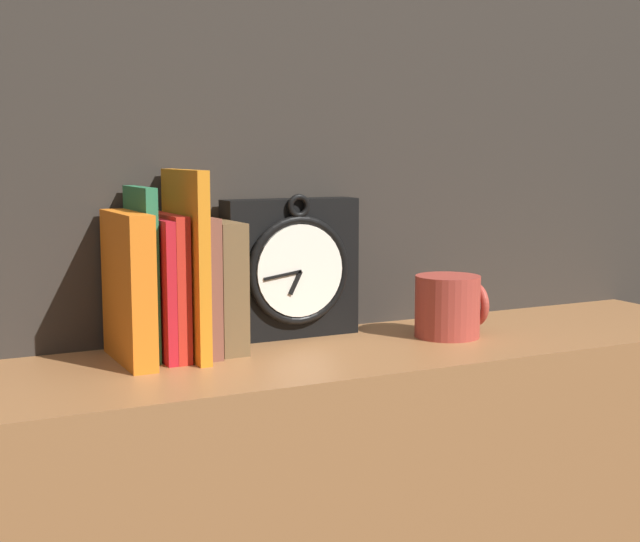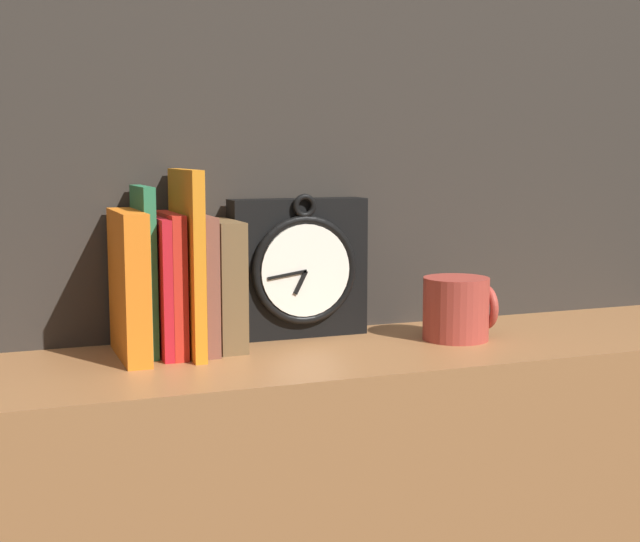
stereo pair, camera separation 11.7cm
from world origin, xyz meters
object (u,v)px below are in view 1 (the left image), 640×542
book_slot0_orange (128,288)px  mug (449,306)px  book_slot2_red (157,288)px  book_slot6_brown (221,286)px  book_slot4_orange (186,264)px  book_slot5_brown (200,285)px  book_slot1_green (142,273)px  clock (292,268)px  book_slot3_red (169,285)px

book_slot0_orange → mug: bearing=-6.6°
book_slot2_red → book_slot6_brown: size_ratio=1.04×
book_slot2_red → book_slot6_brown: (0.09, 0.01, -0.00)m
book_slot4_orange → book_slot5_brown: (0.02, 0.01, -0.03)m
book_slot6_brown → mug: size_ratio=1.74×
book_slot1_green → book_slot2_red: size_ratio=1.22×
book_slot4_orange → book_slot6_brown: bearing=16.8°
clock → book_slot4_orange: bearing=-164.8°
book_slot2_red → book_slot4_orange: size_ratio=0.75×
book_slot5_brown → book_slot6_brown: size_ratio=1.05×
book_slot2_red → book_slot3_red: bearing=-1.0°
clock → book_slot4_orange: 0.18m
book_slot0_orange → book_slot6_brown: bearing=7.3°
book_slot6_brown → mug: bearing=-12.0°
book_slot1_green → book_slot6_brown: (0.11, -0.00, -0.02)m
book_slot3_red → clock: bearing=11.0°
clock → book_slot1_green: 0.23m
clock → book_slot6_brown: bearing=-165.5°
book_slot0_orange → book_slot1_green: bearing=40.9°
book_slot3_red → book_slot5_brown: size_ratio=1.02×
book_slot2_red → mug: (0.41, -0.06, -0.05)m
book_slot1_green → mug: (0.43, -0.07, -0.07)m
book_slot0_orange → book_slot2_red: (0.04, 0.01, -0.00)m
clock → book_slot2_red: bearing=-169.9°
clock → book_slot5_brown: clock is taller
clock → mug: (0.20, -0.10, -0.06)m
book_slot3_red → book_slot6_brown: (0.07, 0.01, -0.01)m
book_slot3_red → book_slot6_brown: size_ratio=1.07×
clock → book_slot6_brown: size_ratio=1.19×
book_slot4_orange → book_slot5_brown: 0.04m
book_slot1_green → book_slot3_red: 0.04m
clock → book_slot0_orange: (-0.25, -0.05, -0.00)m
clock → book_slot0_orange: 0.25m
book_slot5_brown → mug: bearing=-10.3°
book_slot2_red → book_slot1_green: bearing=149.9°
book_slot0_orange → book_slot3_red: (0.06, 0.01, -0.00)m
clock → book_slot1_green: bearing=-173.1°
book_slot0_orange → book_slot6_brown: 0.13m
book_slot2_red → book_slot5_brown: bearing=1.6°
book_slot1_green → mug: bearing=-9.6°
book_slot1_green → book_slot4_orange: size_ratio=0.91×
mug → clock: bearing=153.9°
book_slot3_red → mug: 0.40m
mug → book_slot4_orange: bearing=172.1°
book_slot3_red → book_slot4_orange: 0.04m
book_slot3_red → book_slot4_orange: bearing=-25.3°
book_slot2_red → book_slot4_orange: book_slot4_orange is taller
book_slot4_orange → book_slot5_brown: book_slot4_orange is taller
book_slot0_orange → book_slot2_red: book_slot0_orange is taller
book_slot1_green → book_slot6_brown: book_slot1_green is taller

